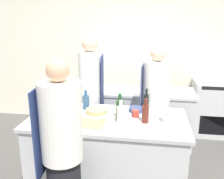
# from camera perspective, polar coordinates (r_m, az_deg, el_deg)

# --- Properties ---
(wall_back) EXTENTS (8.00, 0.06, 2.80)m
(wall_back) POSITION_cam_1_polar(r_m,az_deg,el_deg) (4.88, 3.24, 8.39)
(wall_back) COLOR silver
(wall_back) RESTS_ON ground_plane
(prep_counter) EXTENTS (1.85, 0.94, 0.91)m
(prep_counter) POSITION_cam_1_polar(r_m,az_deg,el_deg) (3.15, -1.01, -14.17)
(prep_counter) COLOR silver
(prep_counter) RESTS_ON ground_plane
(pass_counter) EXTENTS (1.74, 0.65, 0.91)m
(pass_counter) POSITION_cam_1_polar(r_m,az_deg,el_deg) (4.22, 6.28, -6.17)
(pass_counter) COLOR silver
(pass_counter) RESTS_ON ground_plane
(oven_range) EXTENTS (0.89, 0.60, 0.97)m
(oven_range) POSITION_cam_1_polar(r_m,az_deg,el_deg) (4.88, 23.05, -3.96)
(oven_range) COLOR silver
(oven_range) RESTS_ON ground_plane
(chef_at_prep_near) EXTENTS (0.40, 0.38, 1.72)m
(chef_at_prep_near) POSITION_cam_1_polar(r_m,az_deg,el_deg) (2.40, -11.32, -13.79)
(chef_at_prep_near) COLOR black
(chef_at_prep_near) RESTS_ON ground_plane
(chef_at_stove) EXTENTS (0.36, 0.34, 1.82)m
(chef_at_stove) POSITION_cam_1_polar(r_m,az_deg,el_deg) (3.66, -4.78, -1.90)
(chef_at_stove) COLOR black
(chef_at_stove) RESTS_ON ground_plane
(chef_at_pass_far) EXTENTS (0.40, 0.38, 1.70)m
(chef_at_pass_far) POSITION_cam_1_polar(r_m,az_deg,el_deg) (3.50, 9.81, -4.18)
(chef_at_pass_far) COLOR black
(chef_at_pass_far) RESTS_ON ground_plane
(bottle_olive_oil) EXTENTS (0.06, 0.06, 0.27)m
(bottle_olive_oil) POSITION_cam_1_polar(r_m,az_deg,el_deg) (3.22, 7.83, -2.67)
(bottle_olive_oil) COLOR black
(bottle_olive_oil) RESTS_ON prep_counter
(bottle_vinegar) EXTENTS (0.09, 0.09, 0.25)m
(bottle_vinegar) POSITION_cam_1_polar(r_m,az_deg,el_deg) (3.22, -5.95, -2.75)
(bottle_vinegar) COLOR #2D5175
(bottle_vinegar) RESTS_ON prep_counter
(bottle_wine) EXTENTS (0.09, 0.09, 0.30)m
(bottle_wine) POSITION_cam_1_polar(r_m,az_deg,el_deg) (2.91, 1.80, -4.36)
(bottle_wine) COLOR #19471E
(bottle_wine) RESTS_ON prep_counter
(bottle_cooking_oil) EXTENTS (0.08, 0.08, 0.28)m
(bottle_cooking_oil) POSITION_cam_1_polar(r_m,az_deg,el_deg) (2.81, 7.64, -5.37)
(bottle_cooking_oil) COLOR #5B2319
(bottle_cooking_oil) RESTS_ON prep_counter
(bottle_sauce) EXTENTS (0.09, 0.09, 0.26)m
(bottle_sauce) POSITION_cam_1_polar(r_m,az_deg,el_deg) (2.79, 2.02, -5.61)
(bottle_sauce) COLOR silver
(bottle_sauce) RESTS_ON prep_counter
(bowl_mixing_large) EXTENTS (0.20, 0.20, 0.09)m
(bowl_mixing_large) POSITION_cam_1_polar(r_m,az_deg,el_deg) (2.96, -11.75, -5.90)
(bowl_mixing_large) COLOR white
(bowl_mixing_large) RESTS_ON prep_counter
(bowl_prep_small) EXTENTS (0.22, 0.22, 0.05)m
(bowl_prep_small) POSITION_cam_1_polar(r_m,az_deg,el_deg) (2.95, 12.94, -6.37)
(bowl_prep_small) COLOR #B7BABC
(bowl_prep_small) RESTS_ON prep_counter
(bowl_ceramic_blue) EXTENTS (0.19, 0.19, 0.05)m
(bowl_ceramic_blue) POSITION_cam_1_polar(r_m,az_deg,el_deg) (3.16, 5.54, -4.56)
(bowl_ceramic_blue) COLOR navy
(bowl_ceramic_blue) RESTS_ON prep_counter
(bowl_wooden_salad) EXTENTS (0.26, 0.26, 0.06)m
(bowl_wooden_salad) POSITION_cam_1_polar(r_m,az_deg,el_deg) (3.09, -3.53, -4.91)
(bowl_wooden_salad) COLOR tan
(bowl_wooden_salad) RESTS_ON prep_counter
(cup) EXTENTS (0.09, 0.09, 0.08)m
(cup) POSITION_cam_1_polar(r_m,az_deg,el_deg) (2.98, 5.39, -5.49)
(cup) COLOR #B2382D
(cup) RESTS_ON prep_counter
(cutting_board) EXTENTS (0.36, 0.26, 0.01)m
(cutting_board) POSITION_cam_1_polar(r_m,az_deg,el_deg) (2.81, -5.52, -7.64)
(cutting_board) COLOR tan
(cutting_board) RESTS_ON prep_counter
(stockpot) EXTENTS (0.23, 0.23, 0.18)m
(stockpot) POSITION_cam_1_polar(r_m,az_deg,el_deg) (4.13, 11.25, 1.06)
(stockpot) COLOR silver
(stockpot) RESTS_ON pass_counter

